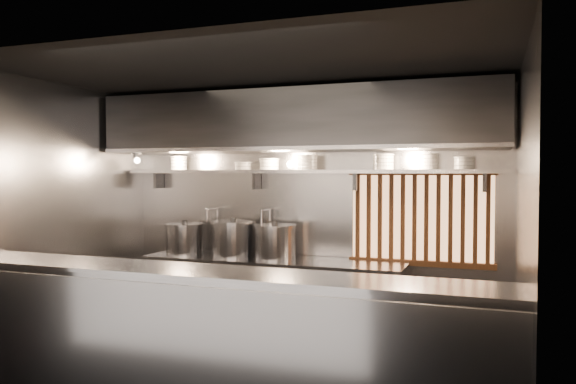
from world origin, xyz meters
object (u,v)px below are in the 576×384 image
Objects in this scene: stock_pot_left at (234,238)px; stock_pot_right at (275,241)px; heat_lamp at (136,156)px; pendant_bulb at (291,164)px; stock_pot_mid at (185,239)px.

stock_pot_left reaches higher than stock_pot_right.
heat_lamp reaches higher than pendant_bulb.
stock_pot_left is at bearing 178.21° from stock_pot_right.
stock_pot_left is 0.63m from stock_pot_mid.
stock_pot_mid is 0.90× the size of stock_pot_right.
stock_pot_left reaches higher than stock_pot_mid.
stock_pot_right is at bearing -156.28° from pendant_bulb.
heat_lamp is 1.83m from pendant_bulb.
pendant_bulb reaches higher than stock_pot_left.
stock_pot_right is at bearing 0.82° from stock_pot_mid.
heat_lamp is 0.54× the size of stock_pot_left.
heat_lamp is at bearing -169.00° from pendant_bulb.
stock_pot_left is at bearing 3.00° from stock_pot_mid.
heat_lamp reaches higher than stock_pot_left.
heat_lamp is at bearing -151.99° from stock_pot_mid.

